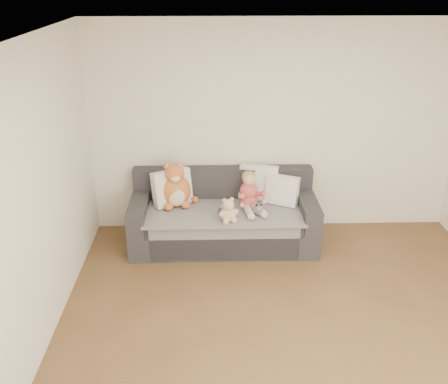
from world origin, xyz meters
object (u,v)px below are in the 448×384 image
at_px(sofa, 224,219).
at_px(teddy_bear, 228,212).
at_px(sippy_cup, 221,209).
at_px(toddler, 250,194).
at_px(plush_cat, 175,188).

xyz_separation_m(sofa, teddy_bear, (0.04, -0.39, 0.28)).
bearing_deg(sippy_cup, toddler, 22.26).
distance_m(sofa, teddy_bear, 0.48).
relative_size(toddler, plush_cat, 0.80).
bearing_deg(teddy_bear, plush_cat, 122.38).
xyz_separation_m(toddler, sippy_cup, (-0.34, -0.14, -0.13)).
xyz_separation_m(teddy_bear, sippy_cup, (-0.07, 0.19, -0.06)).
bearing_deg(plush_cat, sofa, -20.50).
bearing_deg(teddy_bear, toddler, 30.48).
bearing_deg(teddy_bear, sofa, 75.62).
distance_m(plush_cat, teddy_bear, 0.78).
bearing_deg(sofa, toddler, -10.74).
bearing_deg(plush_cat, toddler, -21.56).
xyz_separation_m(sofa, sippy_cup, (-0.03, -0.20, 0.22)).
height_order(teddy_bear, sippy_cup, teddy_bear).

